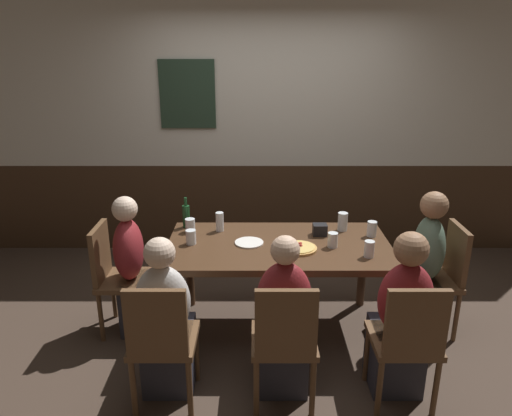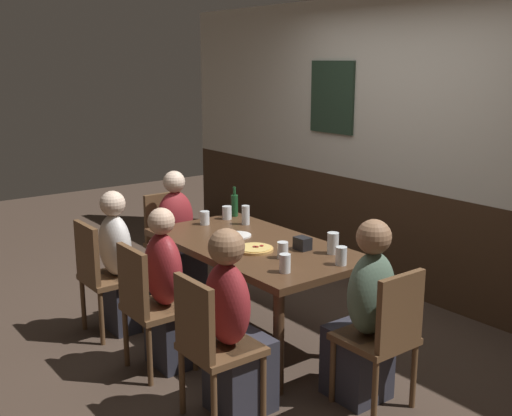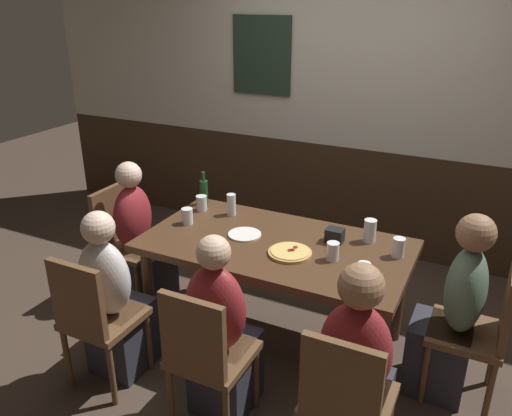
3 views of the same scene
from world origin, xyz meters
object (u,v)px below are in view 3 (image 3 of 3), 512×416
Objects in this scene: chair_mid_near at (205,353)px; tumbler_water at (370,232)px; person_head_west at (141,246)px; pint_glass_stout at (202,204)px; dining_table at (275,254)px; chair_left_near at (94,316)px; person_mid_near at (221,340)px; pizza at (290,252)px; pint_glass_pale at (188,217)px; person_right_near at (355,380)px; chair_head_west at (123,238)px; person_left_near at (114,306)px; beer_bottle_green at (204,192)px; person_head_east at (451,320)px; tumbler_short at (398,249)px; pint_glass_amber at (333,252)px; chair_head_east at (482,327)px; chair_right_near at (345,400)px; condiment_caddy at (335,235)px; beer_glass_half at (363,274)px; highball_clear at (231,206)px; plate_white_large at (245,234)px.

chair_mid_near is 5.90× the size of tumbler_water.
pint_glass_stout is (0.39, 0.24, 0.32)m from person_head_west.
chair_left_near is (-0.74, -0.87, -0.16)m from dining_table.
person_mid_near reaches higher than pizza.
person_right_near is at bearing -26.84° from pint_glass_pale.
chair_left_near is at bearing -59.27° from chair_head_west.
pint_glass_stout is at bearing 126.43° from person_mid_near.
beer_bottle_green is at bearing 90.25° from person_left_near.
person_left_near is at bearing -63.39° from person_head_west.
dining_table is 1.04m from person_left_near.
tumbler_water is at bearing 153.85° from person_head_east.
pint_glass_stout is (-1.44, 0.09, -0.01)m from tumbler_short.
tumbler_short is (0.74, 0.15, 0.13)m from dining_table.
person_mid_near is at bearing -121.65° from pint_glass_amber.
pint_glass_amber is (1.66, -0.06, 0.29)m from chair_head_west.
tumbler_water is at bearing 61.75° from person_mid_near.
chair_head_east is 1.94m from pint_glass_pale.
chair_right_near is 0.78× the size of person_right_near.
person_head_west reaches higher than chair_head_east.
beer_glass_half is at bearing -54.01° from condiment_caddy.
person_head_east is 0.50m from tumbler_short.
pint_glass_stout is at bearing -67.45° from beer_bottle_green.
chair_right_near is 7.23× the size of tumbler_short.
chair_head_east and chair_right_near have the same top height.
highball_clear is at bearing -17.46° from beer_bottle_green.
person_head_east reaches higher than chair_head_east.
person_mid_near is 9.13× the size of tumbler_short.
person_right_near is at bearing 90.00° from chair_right_near.
dining_table is 0.40m from condiment_caddy.
person_mid_near is 7.46× the size of tumbler_water.
chair_mid_near is at bearing -116.17° from pint_glass_amber.
condiment_caddy is (-0.93, 0.17, 0.29)m from chair_head_east.
tumbler_short is at bearing -3.24° from condiment_caddy.
pint_glass_stout is (-1.23, -0.03, -0.02)m from tumbler_water.
condiment_caddy is (1.43, 0.17, 0.32)m from person_head_west.
beer_glass_half is (1.29, -0.24, 0.01)m from pint_glass_pale.
tumbler_water reaches higher than pizza.
person_mid_near is (-1.10, -0.71, -0.03)m from person_head_east.
highball_clear is at bearing 141.13° from person_right_near.
person_mid_near reaches higher than chair_head_east.
pint_glass_pale is at bearing -76.60° from beer_bottle_green.
chair_head_west is 1.63m from condiment_caddy.
chair_mid_near reaches higher than tumbler_short.
chair_right_near reaches higher than tumbler_short.
chair_right_near is at bearing -79.48° from tumbler_water.
person_head_west is 0.91m from plate_white_large.
pizza is at bearing 34.11° from person_left_near.
pint_glass_amber is at bearing -147.99° from tumbler_short.
beer_glass_half is at bearing -105.55° from tumbler_short.
chair_head_west is 0.79× the size of person_head_west.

